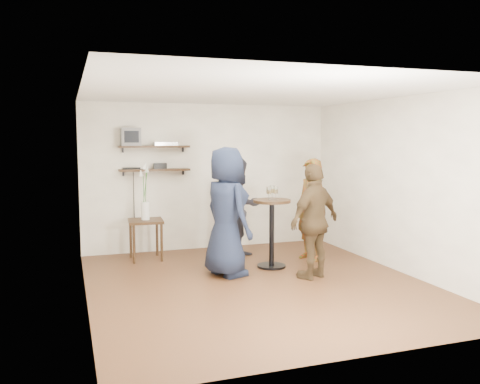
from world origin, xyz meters
The scene contains 18 objects.
room centered at (0.00, 0.00, 1.30)m, with size 4.58×5.08×2.68m.
shelf_upper centered at (-1.00, 2.38, 1.85)m, with size 1.20×0.25×0.04m, color black.
shelf_lower centered at (-1.00, 2.38, 1.45)m, with size 1.20×0.25×0.04m, color black.
crt_monitor centered at (-1.40, 2.38, 2.02)m, with size 0.32×0.30×0.30m, color #59595B.
dvd_deck centered at (-0.81, 2.38, 1.90)m, with size 0.40×0.24×0.06m, color silver.
radio centered at (-0.90, 2.38, 1.52)m, with size 0.22×0.10×0.10m, color black.
power_strip centered at (-1.39, 2.42, 1.48)m, with size 0.30×0.05×0.03m, color black.
side_table centered at (-1.24, 1.94, 0.55)m, with size 0.59×0.59×0.66m.
vase_lilies centered at (-1.24, 1.94, 0.96)m, with size 0.19×0.20×0.95m.
drinks_table centered at (0.53, 0.81, 0.68)m, with size 0.58×0.58×1.06m.
wine_glass_fl centered at (0.48, 0.79, 1.19)m, with size 0.07×0.07×0.20m.
wine_glass_fr centered at (0.59, 0.79, 1.19)m, with size 0.07×0.07×0.20m.
wine_glass_bl centered at (0.50, 0.87, 1.19)m, with size 0.06×0.06×0.19m.
wine_glass_br centered at (0.55, 0.83, 1.20)m, with size 0.07×0.07×0.21m.
person_plaid centered at (1.33, 1.05, 0.83)m, with size 0.61×0.40×1.67m, color #A21E12.
person_dark centered at (0.28, 1.60, 0.84)m, with size 0.81×0.63×1.67m, color black.
person_navy centered at (-0.27, 0.58, 0.94)m, with size 0.91×0.60×1.87m, color black.
person_brown centered at (0.87, 0.05, 0.82)m, with size 0.96×0.40×1.63m, color #42301C.
Camera 1 is at (-2.43, -6.34, 1.98)m, focal length 38.00 mm.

